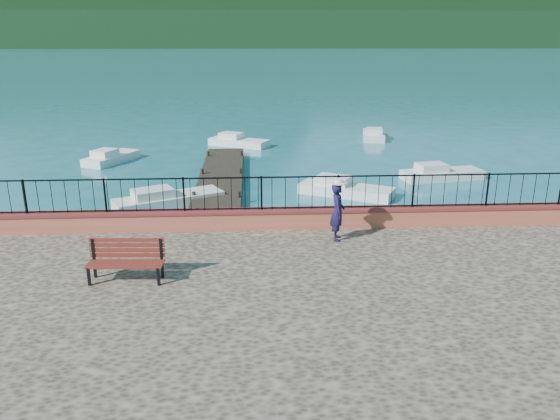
{
  "coord_description": "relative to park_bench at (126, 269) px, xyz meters",
  "views": [
    {
      "loc": [
        -0.6,
        -11.26,
        6.57
      ],
      "look_at": [
        0.14,
        2.0,
        2.3
      ],
      "focal_mm": 35.0,
      "sensor_mm": 36.0,
      "label": 1
    }
  ],
  "objects": [
    {
      "name": "park_bench",
      "position": [
        0.0,
        0.0,
        0.0
      ],
      "size": [
        1.74,
        0.65,
        0.95
      ],
      "rotation": [
        0.0,
        0.0,
        -0.05
      ],
      "color": "black",
      "rests_on": "promenade"
    },
    {
      "name": "boat_5",
      "position": [
        11.05,
        23.91,
        -1.09
      ],
      "size": [
        1.86,
        3.5,
        0.8
      ],
      "primitive_type": "cube",
      "rotation": [
        0.0,
        0.0,
        1.4
      ],
      "color": "silver",
      "rests_on": "ground"
    },
    {
      "name": "far_forest",
      "position": [
        3.47,
        299.67,
        7.51
      ],
      "size": [
        900.0,
        60.0,
        18.0
      ],
      "primitive_type": "cube",
      "color": "black",
      "rests_on": "ground"
    },
    {
      "name": "ground",
      "position": [
        3.47,
        -0.33,
        -1.49
      ],
      "size": [
        2000.0,
        2000.0,
        0.0
      ],
      "primitive_type": "plane",
      "color": "#19596B",
      "rests_on": "ground"
    },
    {
      "name": "railing",
      "position": [
        3.47,
        3.37,
        0.77
      ],
      "size": [
        27.0,
        0.05,
        0.95
      ],
      "primitive_type": "cube",
      "color": "black",
      "rests_on": "parapet"
    },
    {
      "name": "hat",
      "position": [
        5.2,
        2.35,
        1.37
      ],
      "size": [
        0.44,
        0.44,
        0.12
      ],
      "primitive_type": "cylinder",
      "color": "white",
      "rests_on": "person"
    },
    {
      "name": "boat_4",
      "position": [
        2.18,
        21.97,
        -1.09
      ],
      "size": [
        3.9,
        2.94,
        0.8
      ],
      "primitive_type": "cube",
      "rotation": [
        0.0,
        0.0,
        -0.5
      ],
      "color": "silver",
      "rests_on": "ground"
    },
    {
      "name": "boat_1",
      "position": [
        6.95,
        10.73,
        -1.09
      ],
      "size": [
        4.14,
        3.03,
        0.8
      ],
      "primitive_type": "cube",
      "rotation": [
        0.0,
        0.0,
        -0.49
      ],
      "color": "silver",
      "rests_on": "ground"
    },
    {
      "name": "boat_0",
      "position": [
        -0.44,
        9.67,
        -1.09
      ],
      "size": [
        4.46,
        3.12,
        0.8
      ],
      "primitive_type": "cube",
      "rotation": [
        0.0,
        0.0,
        0.47
      ],
      "color": "silver",
      "rests_on": "ground"
    },
    {
      "name": "parapet",
      "position": [
        3.47,
        3.37,
        0.0
      ],
      "size": [
        28.0,
        0.46,
        0.58
      ],
      "primitive_type": "cube",
      "color": "#BF5745",
      "rests_on": "promenade"
    },
    {
      "name": "boat_2",
      "position": [
        11.99,
        13.23,
        -1.09
      ],
      "size": [
        4.01,
        1.95,
        0.8
      ],
      "primitive_type": "cube",
      "rotation": [
        0.0,
        0.0,
        0.18
      ],
      "color": "silver",
      "rests_on": "ground"
    },
    {
      "name": "dock",
      "position": [
        1.47,
        11.67,
        -1.34
      ],
      "size": [
        2.0,
        16.0,
        0.3
      ],
      "primitive_type": "cube",
      "color": "#2D231C",
      "rests_on": "ground"
    },
    {
      "name": "foothills",
      "position": [
        3.47,
        359.67,
        20.51
      ],
      "size": [
        900.0,
        120.0,
        44.0
      ],
      "primitive_type": "cube",
      "color": "black",
      "rests_on": "ground"
    },
    {
      "name": "companion_hill",
      "position": [
        223.47,
        559.67,
        -1.49
      ],
      "size": [
        448.0,
        384.0,
        180.0
      ],
      "primitive_type": "ellipsoid",
      "color": "#142D23",
      "rests_on": "ground"
    },
    {
      "name": "boat_3",
      "position": [
        -4.63,
        17.79,
        -1.09
      ],
      "size": [
        2.66,
        3.59,
        0.8
      ],
      "primitive_type": "cube",
      "rotation": [
        0.0,
        0.0,
        1.11
      ],
      "color": "white",
      "rests_on": "ground"
    },
    {
      "name": "person",
      "position": [
        5.2,
        2.35,
        0.51
      ],
      "size": [
        0.44,
        0.62,
        1.6
      ],
      "primitive_type": "imported",
      "rotation": [
        0.0,
        0.0,
        1.47
      ],
      "color": "#151133",
      "rests_on": "promenade"
    }
  ]
}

